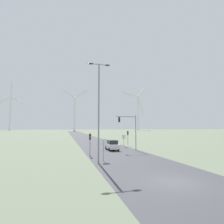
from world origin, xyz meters
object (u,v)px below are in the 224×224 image
stop_sign_near (103,145)px  traffic_light_post_near_left (90,139)px  car_approaching (112,145)px  traffic_light_post_near_right (128,135)px  traffic_light_mast_overhead (129,126)px  stop_sign_far (124,139)px  wind_turbine_left (75,110)px  wind_turbine_far_left (10,109)px  streetlamp (99,102)px  wind_turbine_center (138,109)px

stop_sign_near → traffic_light_post_near_left: traffic_light_post_near_left is taller
traffic_light_post_near_left → car_approaching: size_ratio=0.79×
traffic_light_post_near_right → traffic_light_mast_overhead: bearing=-108.7°
car_approaching → traffic_light_post_near_right: bearing=51.0°
stop_sign_near → stop_sign_far: 15.96m
stop_sign_near → traffic_light_post_near_right: (9.48, 16.67, 0.51)m
wind_turbine_left → traffic_light_post_near_right: bearing=-89.0°
stop_sign_far → wind_turbine_far_left: wind_turbine_far_left is taller
streetlamp → wind_turbine_left: bearing=87.7°
traffic_light_post_near_right → wind_turbine_center: wind_turbine_center is taller
traffic_light_post_near_left → wind_turbine_center: bearing=64.3°
streetlamp → traffic_light_post_near_left: (-0.20, 5.61, -4.88)m
car_approaching → wind_turbine_center: wind_turbine_center is taller
traffic_light_mast_overhead → wind_turbine_center: size_ratio=0.10×
traffic_light_post_near_right → streetlamp: bearing=-120.1°
traffic_light_post_near_left → wind_turbine_center: size_ratio=0.05×
traffic_light_post_near_left → traffic_light_post_near_right: size_ratio=0.98×
traffic_light_post_near_right → traffic_light_post_near_left: bearing=-130.7°
traffic_light_post_near_left → traffic_light_post_near_right: (10.55, 12.27, 0.04)m
traffic_light_mast_overhead → stop_sign_far: bearing=79.9°
car_approaching → wind_turbine_far_left: (-77.08, 222.78, 26.75)m
stop_sign_far → traffic_light_post_near_right: 3.31m
car_approaching → wind_turbine_center: (86.94, 185.34, 27.84)m
wind_turbine_far_left → stop_sign_far: bearing=-69.7°
traffic_light_mast_overhead → wind_turbine_left: (0.03, 177.03, 19.80)m
traffic_light_post_near_left → wind_turbine_far_left: bearing=107.6°
streetlamp → wind_turbine_far_left: bearing=107.2°
stop_sign_far → wind_turbine_center: 200.92m
traffic_light_post_near_right → wind_turbine_far_left: wind_turbine_far_left is taller
streetlamp → traffic_light_post_near_right: bearing=59.9°
stop_sign_near → wind_turbine_far_left: (-73.31, 232.39, 25.75)m
streetlamp → car_approaching: (4.63, 10.82, -6.36)m
stop_sign_near → car_approaching: size_ratio=0.66×
wind_turbine_left → wind_turbine_center: bearing=6.9°
wind_turbine_center → wind_turbine_far_left: bearing=167.1°
wind_turbine_far_left → wind_turbine_left: bearing=-30.8°
streetlamp → car_approaching: 13.38m
traffic_light_post_near_right → car_approaching: traffic_light_post_near_right is taller
traffic_light_post_near_right → car_approaching: (-5.71, -7.05, -1.51)m
wind_turbine_far_left → wind_turbine_center: (164.02, -37.43, 1.10)m
car_approaching → wind_turbine_far_left: bearing=109.1°
traffic_light_post_near_left → stop_sign_far: bearing=48.1°
traffic_light_post_near_right → traffic_light_mast_overhead: size_ratio=0.52×
stop_sign_far → wind_turbine_center: wind_turbine_center is taller
traffic_light_post_near_left → traffic_light_mast_overhead: size_ratio=0.51×
wind_turbine_center → traffic_light_post_near_right: bearing=-114.5°
stop_sign_far → traffic_light_mast_overhead: size_ratio=0.40×
traffic_light_post_near_left → wind_turbine_far_left: size_ratio=0.05×
traffic_light_mast_overhead → stop_sign_near: bearing=-129.8°
stop_sign_far → car_approaching: (-3.80, -4.43, -0.86)m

